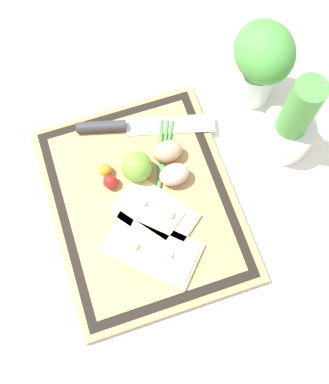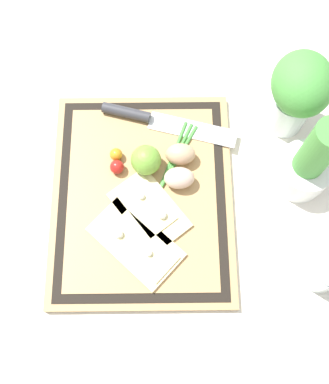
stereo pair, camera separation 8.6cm
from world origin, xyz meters
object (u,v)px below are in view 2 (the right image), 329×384
(egg_pink, at_px, (179,178))
(herb_pot, at_px, (308,164))
(lime, at_px, (146,160))
(egg_brown, at_px, (180,154))
(sauce_jar, at_px, (324,271))
(cherry_tomato_yellow, at_px, (116,154))
(herb_glass, at_px, (298,92))
(pizza_slice_far, at_px, (149,209))
(knife, at_px, (147,118))
(cherry_tomato_red, at_px, (117,167))
(pizza_slice_near, at_px, (137,243))

(egg_pink, height_order, herb_pot, herb_pot)
(lime, bearing_deg, egg_brown, 102.97)
(egg_pink, xyz_separation_m, sauce_jar, (0.18, 0.26, -0.00))
(cherry_tomato_yellow, xyz_separation_m, herb_glass, (-0.09, 0.35, 0.08))
(pizza_slice_far, height_order, knife, pizza_slice_far)
(egg_brown, distance_m, cherry_tomato_red, 0.13)
(pizza_slice_near, bearing_deg, herb_pot, 112.82)
(herb_pot, xyz_separation_m, sauce_jar, (0.19, 0.02, -0.04))
(lime, xyz_separation_m, herb_glass, (-0.11, 0.29, 0.07))
(knife, bearing_deg, pizza_slice_far, 1.12)
(pizza_slice_far, height_order, egg_pink, egg_pink)
(herb_glass, bearing_deg, egg_pink, -57.67)
(pizza_slice_near, xyz_separation_m, herb_glass, (-0.26, 0.31, 0.09))
(sauce_jar, bearing_deg, knife, -134.65)
(lime, bearing_deg, cherry_tomato_yellow, -108.38)
(egg_brown, height_order, sauce_jar, sauce_jar)
(pizza_slice_far, xyz_separation_m, herb_glass, (-0.20, 0.28, 0.09))
(cherry_tomato_red, relative_size, sauce_jar, 0.33)
(herb_pot, xyz_separation_m, herb_glass, (-0.13, -0.02, 0.04))
(knife, bearing_deg, egg_pink, 24.66)
(pizza_slice_near, distance_m, egg_pink, 0.15)
(lime, distance_m, sauce_jar, 0.39)
(lime, bearing_deg, pizza_slice_near, -6.56)
(cherry_tomato_red, distance_m, herb_pot, 0.36)
(knife, bearing_deg, sauce_jar, 45.35)
(pizza_slice_far, height_order, sauce_jar, sauce_jar)
(pizza_slice_far, relative_size, egg_pink, 3.02)
(pizza_slice_near, xyz_separation_m, pizza_slice_far, (-0.07, 0.02, 0.00))
(pizza_slice_far, distance_m, knife, 0.19)
(egg_brown, bearing_deg, knife, -142.80)
(cherry_tomato_yellow, bearing_deg, lime, 71.62)
(knife, xyz_separation_m, herb_pot, (0.13, 0.30, 0.05))
(egg_pink, relative_size, cherry_tomato_yellow, 2.34)
(cherry_tomato_yellow, relative_size, sauce_jar, 0.29)
(pizza_slice_near, height_order, egg_pink, egg_pink)
(knife, bearing_deg, cherry_tomato_red, -27.67)
(cherry_tomato_red, bearing_deg, herb_glass, 108.35)
(pizza_slice_far, bearing_deg, lime, -177.33)
(sauce_jar, relative_size, herb_glass, 0.44)
(lime, height_order, herb_glass, herb_glass)
(pizza_slice_far, xyz_separation_m, herb_pot, (-0.07, 0.30, 0.05))
(knife, distance_m, cherry_tomato_yellow, 0.10)
(cherry_tomato_yellow, bearing_deg, egg_brown, 87.97)
(pizza_slice_near, relative_size, herb_glass, 0.98)
(pizza_slice_far, distance_m, cherry_tomato_red, 0.10)
(cherry_tomato_yellow, bearing_deg, egg_pink, 66.25)
(knife, distance_m, egg_brown, 0.11)
(pizza_slice_near, distance_m, pizza_slice_far, 0.07)
(egg_brown, bearing_deg, pizza_slice_far, -30.53)
(herb_pot, bearing_deg, herb_glass, -172.71)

